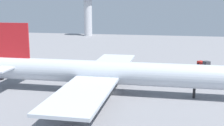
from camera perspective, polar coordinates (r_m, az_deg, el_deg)
The scene contains 5 objects.
ground_plane at distance 83.45m, azimuth 0.00°, elevation -5.72°, with size 294.51×294.51×0.00m, color gray.
cargo_airplane at distance 82.03m, azimuth -0.34°, elevation -1.89°, with size 73.63×62.96×18.86m.
fuel_truck at distance 104.82m, azimuth -20.18°, elevation -2.25°, with size 2.85×4.47×2.18m.
baggage_tug at distance 121.99m, azimuth 16.91°, elevation -0.07°, with size 4.84×5.60×2.35m.
control_tower at distance 221.72m, azimuth -4.57°, elevation 9.91°, with size 11.22×11.22×30.38m.
Camera 1 is at (15.35, -78.19, 24.79)m, focal length 48.60 mm.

